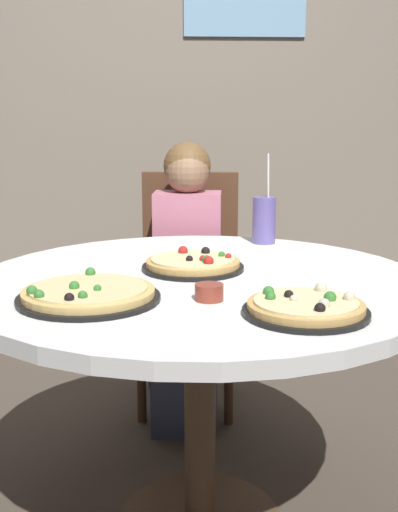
% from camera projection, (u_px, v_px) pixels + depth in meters
% --- Properties ---
extents(wall_with_window, '(5.20, 0.14, 2.90)m').
position_uv_depth(wall_with_window, '(179.00, 61.00, 3.48)').
color(wall_with_window, gray).
rests_on(wall_with_window, ground_plane).
extents(dining_table, '(1.26, 1.26, 0.75)m').
position_uv_depth(dining_table, '(200.00, 310.00, 1.84)').
color(dining_table, white).
rests_on(dining_table, ground_plane).
extents(chair_wooden, '(0.44, 0.44, 0.95)m').
position_uv_depth(chair_wooden, '(189.00, 276.00, 2.75)').
color(chair_wooden, brown).
rests_on(chair_wooden, ground_plane).
extents(diner_child, '(0.29, 0.42, 1.08)m').
position_uv_depth(diner_child, '(187.00, 299.00, 2.58)').
color(diner_child, '#3F4766').
rests_on(diner_child, ground_plane).
extents(pizza_veggie, '(0.29, 0.29, 0.05)m').
position_uv_depth(pizza_veggie, '(193.00, 264.00, 1.91)').
color(pizza_veggie, black).
rests_on(pizza_veggie, dining_table).
extents(pizza_cheese, '(0.29, 0.29, 0.05)m').
position_uv_depth(pizza_cheese, '(306.00, 307.00, 1.49)').
color(pizza_cheese, black).
rests_on(pizza_cheese, dining_table).
extents(pizza_pepperoni, '(0.35, 0.35, 0.05)m').
position_uv_depth(pizza_pepperoni, '(88.00, 294.00, 1.60)').
color(pizza_pepperoni, black).
rests_on(pizza_pepperoni, dining_table).
extents(soda_cup, '(0.08, 0.08, 0.31)m').
position_uv_depth(soda_cup, '(264.00, 220.00, 2.29)').
color(soda_cup, '#6659A5').
rests_on(soda_cup, dining_table).
extents(sauce_bowl, '(0.07, 0.07, 0.04)m').
position_uv_depth(sauce_bowl, '(209.00, 292.00, 1.60)').
color(sauce_bowl, brown).
rests_on(sauce_bowl, dining_table).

